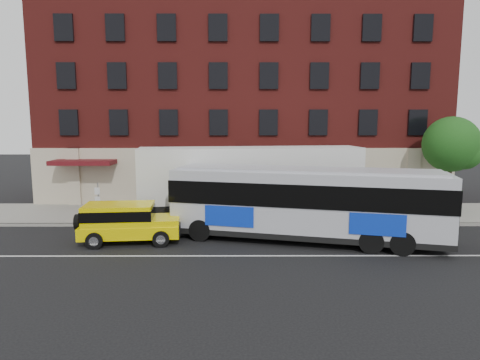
{
  "coord_description": "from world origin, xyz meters",
  "views": [
    {
      "loc": [
        -0.37,
        -17.68,
        6.0
      ],
      "look_at": [
        -0.28,
        5.5,
        2.76
      ],
      "focal_mm": 31.29,
      "sensor_mm": 36.0,
      "label": 1
    }
  ],
  "objects_px": {
    "yellow_suv": "(126,220)",
    "shipping_container": "(251,184)",
    "sign_pole": "(98,201)",
    "city_bus": "(306,201)",
    "street_tree": "(452,146)"
  },
  "relations": [
    {
      "from": "city_bus",
      "to": "shipping_container",
      "type": "distance_m",
      "value": 5.4
    },
    {
      "from": "sign_pole",
      "to": "street_tree",
      "type": "xyz_separation_m",
      "value": [
        22.04,
        3.34,
        2.96
      ]
    },
    {
      "from": "sign_pole",
      "to": "street_tree",
      "type": "height_order",
      "value": "street_tree"
    },
    {
      "from": "sign_pole",
      "to": "shipping_container",
      "type": "height_order",
      "value": "shipping_container"
    },
    {
      "from": "sign_pole",
      "to": "city_bus",
      "type": "relative_size",
      "value": 0.18
    },
    {
      "from": "city_bus",
      "to": "yellow_suv",
      "type": "xyz_separation_m",
      "value": [
        -9.0,
        -0.2,
        -0.92
      ]
    },
    {
      "from": "street_tree",
      "to": "shipping_container",
      "type": "relative_size",
      "value": 0.45
    },
    {
      "from": "sign_pole",
      "to": "shipping_container",
      "type": "distance_m",
      "value": 9.04
    },
    {
      "from": "yellow_suv",
      "to": "shipping_container",
      "type": "bearing_deg",
      "value": 37.66
    },
    {
      "from": "yellow_suv",
      "to": "street_tree",
      "type": "bearing_deg",
      "value": 19.21
    },
    {
      "from": "sign_pole",
      "to": "yellow_suv",
      "type": "distance_m",
      "value": 4.29
    },
    {
      "from": "sign_pole",
      "to": "yellow_suv",
      "type": "xyz_separation_m",
      "value": [
        2.51,
        -3.47,
        -0.33
      ]
    },
    {
      "from": "street_tree",
      "to": "shipping_container",
      "type": "bearing_deg",
      "value": -171.85
    },
    {
      "from": "sign_pole",
      "to": "shipping_container",
      "type": "bearing_deg",
      "value": 9.29
    },
    {
      "from": "yellow_suv",
      "to": "sign_pole",
      "type": "bearing_deg",
      "value": 125.94
    }
  ]
}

